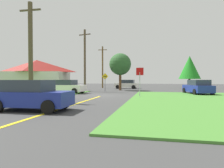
{
  "coord_description": "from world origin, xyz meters",
  "views": [
    {
      "loc": [
        5.05,
        -19.27,
        1.63
      ],
      "look_at": [
        0.31,
        3.28,
        1.12
      ],
      "focal_mm": 31.06,
      "sensor_mm": 36.0,
      "label": 1
    }
  ],
  "objects": [
    {
      "name": "car_on_crossroad",
      "position": [
        9.96,
        3.72,
        0.81
      ],
      "size": [
        2.7,
        4.67,
        1.62
      ],
      "rotation": [
        0.0,
        0.0,
        1.77
      ],
      "color": "navy",
      "rests_on": "ground"
    },
    {
      "name": "car_behind_on_main_road",
      "position": [
        -1.22,
        -10.13,
        0.8
      ],
      "size": [
        4.08,
        2.15,
        1.62
      ],
      "rotation": [
        0.0,
        0.0,
        0.04
      ],
      "color": "navy",
      "rests_on": "ground"
    },
    {
      "name": "direction_sign",
      "position": [
        -1.38,
        6.65,
        1.59
      ],
      "size": [
        0.9,
        0.13,
        2.55
      ],
      "color": "slate",
      "rests_on": "ground"
    },
    {
      "name": "oak_tree_left",
      "position": [
        0.13,
        10.27,
        4.0
      ],
      "size": [
        3.36,
        3.36,
        5.71
      ],
      "color": "brown",
      "rests_on": "ground"
    },
    {
      "name": "car_approaching_junction",
      "position": [
        0.42,
        15.91,
        0.81
      ],
      "size": [
        4.3,
        2.3,
        1.62
      ],
      "rotation": [
        0.0,
        0.0,
        3.09
      ],
      "color": "white",
      "rests_on": "ground"
    },
    {
      "name": "lane_stripe_center",
      "position": [
        0.0,
        -8.0,
        0.01
      ],
      "size": [
        0.2,
        14.0,
        0.01
      ],
      "primitive_type": "cube",
      "color": "yellow",
      "rests_on": "ground"
    },
    {
      "name": "utility_pole_far",
      "position": [
        -4.74,
        18.12,
        4.24
      ],
      "size": [
        1.8,
        0.29,
        8.23
      ],
      "color": "brown",
      "rests_on": "ground"
    },
    {
      "name": "barn",
      "position": [
        -11.74,
        6.44,
        2.27
      ],
      "size": [
        9.37,
        7.42,
        4.55
      ],
      "color": "beige",
      "rests_on": "ground"
    },
    {
      "name": "parked_car_near_building",
      "position": [
        -5.03,
        2.33,
        0.8
      ],
      "size": [
        4.53,
        2.41,
        1.62
      ],
      "rotation": [
        0.0,
        0.0,
        -0.12
      ],
      "color": "white",
      "rests_on": "ground"
    },
    {
      "name": "utility_pole_near",
      "position": [
        -4.42,
        -5.56,
        3.96
      ],
      "size": [
        1.8,
        0.35,
        7.74
      ],
      "color": "brown",
      "rests_on": "ground"
    },
    {
      "name": "pine_tree_center",
      "position": [
        12.15,
        21.22,
        4.06
      ],
      "size": [
        4.13,
        4.13,
        6.34
      ],
      "color": "brown",
      "rests_on": "ground"
    },
    {
      "name": "grass_verge_right",
      "position": [
        9.27,
        -4.0,
        0.04
      ],
      "size": [
        12.0,
        20.0,
        0.08
      ],
      "primitive_type": "cube",
      "color": "#478531",
      "rests_on": "ground"
    },
    {
      "name": "utility_pole_mid",
      "position": [
        -4.18,
        6.28,
        4.41
      ],
      "size": [
        1.78,
        0.5,
        8.57
      ],
      "color": "brown",
      "rests_on": "ground"
    },
    {
      "name": "ground_plane",
      "position": [
        0.0,
        0.0,
        0.0
      ],
      "size": [
        120.0,
        120.0,
        0.0
      ],
      "primitive_type": "plane",
      "color": "#3F3F3F"
    },
    {
      "name": "stop_sign",
      "position": [
        3.88,
        -1.12,
        1.91
      ],
      "size": [
        0.68,
        0.2,
        2.75
      ],
      "rotation": [
        0.0,
        0.0,
        2.9
      ],
      "color": "#9EA0A8",
      "rests_on": "ground"
    }
  ]
}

